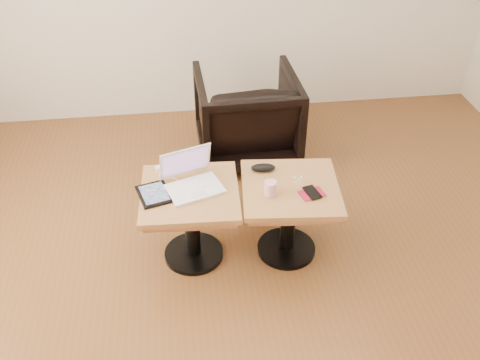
{
  "coord_description": "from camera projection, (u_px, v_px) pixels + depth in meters",
  "views": [
    {
      "loc": [
        -0.41,
        -2.0,
        2.35
      ],
      "look_at": [
        -0.1,
        0.41,
        0.55
      ],
      "focal_mm": 40.0,
      "sensor_mm": 36.0,
      "label": 1
    }
  ],
  "objects": [
    {
      "name": "side_table_left",
      "position": [
        191.0,
        208.0,
        3.1
      ],
      "size": [
        0.58,
        0.58,
        0.5
      ],
      "rotation": [
        0.0,
        0.0,
        -0.05
      ],
      "color": "black",
      "rests_on": "ground"
    },
    {
      "name": "room_shell",
      "position": [
        277.0,
        83.0,
        2.23
      ],
      "size": [
        4.52,
        4.52,
        2.71
      ],
      "color": "brown",
      "rests_on": "ground"
    },
    {
      "name": "armchair",
      "position": [
        247.0,
        116.0,
        4.03
      ],
      "size": [
        0.75,
        0.77,
        0.68
      ],
      "primitive_type": "imported",
      "rotation": [
        0.0,
        0.0,
        3.17
      ],
      "color": "black",
      "rests_on": "ground"
    },
    {
      "name": "striped_cup",
      "position": [
        270.0,
        188.0,
        2.97
      ],
      "size": [
        0.08,
        0.08,
        0.09
      ],
      "primitive_type": "cylinder",
      "rotation": [
        0.0,
        0.0,
        0.24
      ],
      "color": "#EB5892",
      "rests_on": "side_table_right"
    },
    {
      "name": "earbuds_tangle",
      "position": [
        298.0,
        178.0,
        3.11
      ],
      "size": [
        0.08,
        0.05,
        0.02
      ],
      "color": "white",
      "rests_on": "side_table_right"
    },
    {
      "name": "tablet",
      "position": [
        154.0,
        194.0,
        2.99
      ],
      "size": [
        0.22,
        0.25,
        0.02
      ],
      "rotation": [
        0.0,
        0.0,
        0.27
      ],
      "color": "black",
      "rests_on": "side_table_left"
    },
    {
      "name": "glasses_case",
      "position": [
        263.0,
        168.0,
        3.17
      ],
      "size": [
        0.15,
        0.07,
        0.05
      ],
      "primitive_type": "ellipsoid",
      "rotation": [
        0.0,
        0.0,
        -0.07
      ],
      "color": "black",
      "rests_on": "side_table_right"
    },
    {
      "name": "side_table_right",
      "position": [
        289.0,
        203.0,
        3.13
      ],
      "size": [
        0.6,
        0.6,
        0.5
      ],
      "rotation": [
        0.0,
        0.0,
        -0.1
      ],
      "color": "black",
      "rests_on": "ground"
    },
    {
      "name": "phone_on_sleeve",
      "position": [
        312.0,
        193.0,
        3.0
      ],
      "size": [
        0.16,
        0.13,
        0.02
      ],
      "rotation": [
        0.0,
        0.0,
        0.25
      ],
      "color": "maroon",
      "rests_on": "side_table_right"
    },
    {
      "name": "charging_adapter",
      "position": [
        158.0,
        169.0,
        3.18
      ],
      "size": [
        0.04,
        0.04,
        0.02
      ],
      "primitive_type": "cube",
      "rotation": [
        0.0,
        0.0,
        0.14
      ],
      "color": "white",
      "rests_on": "side_table_left"
    },
    {
      "name": "laptop",
      "position": [
        192.0,
        180.0,
        3.03
      ],
      "size": [
        0.37,
        0.35,
        0.21
      ],
      "rotation": [
        0.0,
        0.0,
        0.33
      ],
      "color": "white",
      "rests_on": "side_table_left"
    }
  ]
}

